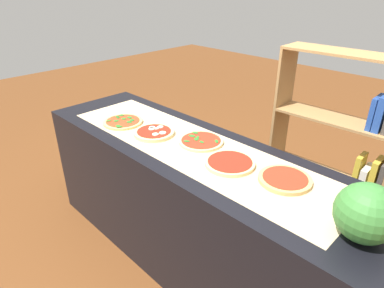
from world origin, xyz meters
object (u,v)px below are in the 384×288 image
(pizza_mozzarella_1, at_px, (154,133))
(pizza_spinach_2, at_px, (201,141))
(watermelon, at_px, (366,213))
(bookshelf, at_px, (345,154))
(pizza_spinach_0, at_px, (123,122))
(pizza_plain_4, at_px, (285,179))
(pizza_plain_3, at_px, (230,163))

(pizza_mozzarella_1, relative_size, pizza_spinach_2, 0.95)
(pizza_spinach_2, height_order, watermelon, watermelon)
(pizza_mozzarella_1, height_order, bookshelf, bookshelf)
(pizza_spinach_0, xyz_separation_m, pizza_plain_4, (1.24, 0.15, 0.00))
(pizza_mozzarella_1, bearing_deg, pizza_plain_4, 7.04)
(pizza_plain_3, relative_size, pizza_plain_4, 1.03)
(pizza_mozzarella_1, relative_size, pizza_plain_4, 0.99)
(pizza_spinach_0, distance_m, bookshelf, 1.63)
(bookshelf, bearing_deg, pizza_mozzarella_1, -131.01)
(pizza_plain_3, bearing_deg, bookshelf, 74.17)
(pizza_plain_4, bearing_deg, pizza_mozzarella_1, -172.96)
(pizza_spinach_0, xyz_separation_m, pizza_mozzarella_1, (0.31, 0.04, 0.00))
(pizza_plain_3, xyz_separation_m, watermelon, (0.74, -0.08, 0.11))
(pizza_spinach_2, distance_m, watermelon, 1.07)
(pizza_spinach_0, relative_size, pizza_mozzarella_1, 1.04)
(bookshelf, bearing_deg, pizza_plain_3, -105.83)
(watermelon, bearing_deg, pizza_plain_4, 160.88)
(pizza_plain_3, relative_size, bookshelf, 0.20)
(pizza_plain_3, xyz_separation_m, bookshelf, (0.28, 0.99, -0.22))
(pizza_spinach_2, xyz_separation_m, watermelon, (1.05, -0.17, 0.11))
(pizza_spinach_2, bearing_deg, bookshelf, 56.76)
(pizza_spinach_0, distance_m, pizza_spinach_2, 0.64)
(pizza_spinach_0, relative_size, pizza_spinach_2, 0.99)
(pizza_spinach_2, relative_size, pizza_plain_4, 1.04)
(pizza_mozzarella_1, xyz_separation_m, pizza_plain_3, (0.62, 0.04, -0.00))
(pizza_spinach_0, height_order, pizza_plain_4, same)
(pizza_mozzarella_1, distance_m, pizza_plain_3, 0.62)
(watermelon, bearing_deg, bookshelf, 113.46)
(pizza_spinach_0, bearing_deg, pizza_mozzarella_1, 6.92)
(pizza_plain_4, xyz_separation_m, bookshelf, (-0.03, 0.92, -0.22))
(pizza_spinach_2, xyz_separation_m, pizza_plain_3, (0.31, -0.09, 0.00))
(pizza_spinach_2, distance_m, pizza_plain_4, 0.62)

